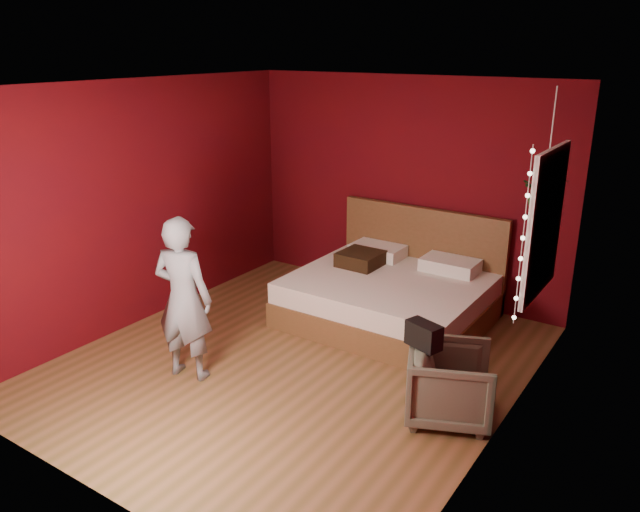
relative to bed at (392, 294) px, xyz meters
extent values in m
plane|color=brown|center=(-0.31, -1.43, -0.29)|extent=(4.50, 4.50, 0.00)
cube|color=#56090C|center=(-0.31, 0.83, 1.01)|extent=(4.00, 0.02, 2.60)
cube|color=#56090C|center=(-0.31, -3.69, 1.01)|extent=(4.00, 0.02, 2.60)
cube|color=#56090C|center=(-2.32, -1.43, 1.01)|extent=(0.02, 4.50, 2.60)
cube|color=#56090C|center=(1.70, -1.43, 1.01)|extent=(0.02, 4.50, 2.60)
cube|color=white|center=(-0.31, -1.43, 2.32)|extent=(4.00, 4.50, 0.02)
cube|color=white|center=(1.66, -0.53, 1.21)|extent=(0.04, 0.97, 1.27)
cube|color=black|center=(1.65, -0.53, 1.21)|extent=(0.02, 0.85, 1.15)
cube|color=white|center=(1.64, -0.53, 1.21)|extent=(0.03, 0.05, 1.15)
cube|color=white|center=(1.64, -0.53, 1.21)|extent=(0.03, 0.85, 0.05)
cylinder|color=silver|center=(1.63, -1.05, 1.21)|extent=(0.01, 0.01, 1.45)
sphere|color=#FFF2CC|center=(1.63, -1.05, 0.53)|extent=(0.04, 0.04, 0.04)
sphere|color=#FFF2CC|center=(1.63, -1.05, 0.70)|extent=(0.04, 0.04, 0.04)
sphere|color=#FFF2CC|center=(1.63, -1.05, 0.87)|extent=(0.04, 0.04, 0.04)
sphere|color=#FFF2CC|center=(1.63, -1.05, 1.04)|extent=(0.04, 0.04, 0.04)
sphere|color=#FFF2CC|center=(1.63, -1.05, 1.21)|extent=(0.04, 0.04, 0.04)
sphere|color=#FFF2CC|center=(1.63, -1.05, 1.38)|extent=(0.04, 0.04, 0.04)
sphere|color=#FFF2CC|center=(1.63, -1.05, 1.55)|extent=(0.04, 0.04, 0.04)
sphere|color=#FFF2CC|center=(1.63, -1.05, 1.71)|extent=(0.04, 0.04, 0.04)
sphere|color=#FFF2CC|center=(1.63, -1.05, 1.88)|extent=(0.04, 0.04, 0.04)
cube|color=brown|center=(0.00, -0.10, -0.15)|extent=(2.04, 1.74, 0.29)
cube|color=silver|center=(0.00, -0.10, 0.11)|extent=(2.00, 1.70, 0.22)
cube|color=brown|center=(0.00, 0.73, 0.27)|extent=(2.04, 0.08, 1.12)
cube|color=white|center=(-0.46, 0.49, 0.29)|extent=(0.61, 0.39, 0.14)
cube|color=white|center=(0.46, 0.49, 0.29)|extent=(0.61, 0.39, 0.14)
imported|color=slate|center=(-0.99, -2.16, 0.47)|extent=(0.63, 0.48, 1.53)
imported|color=#656550|center=(1.29, -1.48, 0.02)|extent=(0.89, 0.88, 0.62)
cube|color=black|center=(1.08, -1.56, 0.43)|extent=(0.32, 0.23, 0.21)
cube|color=#321F10|center=(-0.47, 0.10, 0.30)|extent=(0.46, 0.46, 0.16)
cylinder|color=silver|center=(1.57, -0.30, 1.96)|extent=(0.01, 0.01, 0.69)
imported|color=#1B5418|center=(1.57, -0.30, 1.41)|extent=(0.45, 0.42, 0.42)
camera|label=1|loc=(2.89, -5.76, 2.64)|focal=35.00mm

